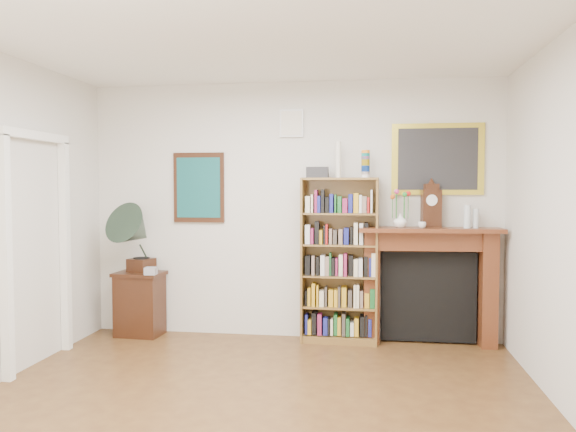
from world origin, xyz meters
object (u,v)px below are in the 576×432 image
object	(u,v)px
mantel_clock	(431,206)
bottle_left	(467,217)
side_cabinet	(140,304)
teacup	(422,225)
bookshelf	(340,251)
fireplace	(429,275)
bottle_right	(476,218)
flower_vase	(400,221)
gramophone	(136,233)
cd_stack	(151,271)

from	to	relation	value
mantel_clock	bottle_left	xyz separation A→B (m)	(0.35, -0.06, -0.10)
side_cabinet	teacup	xyz separation A→B (m)	(3.06, -0.03, 0.91)
bookshelf	fireplace	xyz separation A→B (m)	(0.93, 0.06, -0.25)
side_cabinet	bookshelf	bearing A→B (deg)	4.66
side_cabinet	bottle_right	bearing A→B (deg)	4.50
fireplace	mantel_clock	distance (m)	0.72
bottle_left	fireplace	bearing A→B (deg)	168.58
mantel_clock	bookshelf	bearing A→B (deg)	171.59
side_cabinet	flower_vase	size ratio (longest dim) A/B	4.89
bottle_left	mantel_clock	bearing A→B (deg)	171.12
fireplace	mantel_clock	xyz separation A→B (m)	(0.01, -0.02, 0.72)
fireplace	bottle_left	distance (m)	0.73
gramophone	flower_vase	world-z (taller)	gramophone
gramophone	bottle_left	size ratio (longest dim) A/B	3.25
bookshelf	teacup	distance (m)	0.89
gramophone	fireplace	bearing A→B (deg)	20.68
fireplace	teacup	world-z (taller)	teacup
flower_vase	bottle_right	size ratio (longest dim) A/B	0.73
bookshelf	mantel_clock	size ratio (longest dim) A/B	4.44
flower_vase	bottle_left	bearing A→B (deg)	0.23
fireplace	flower_vase	size ratio (longest dim) A/B	10.20
mantel_clock	bottle_right	distance (m)	0.46
fireplace	gramophone	world-z (taller)	gramophone
flower_vase	teacup	xyz separation A→B (m)	(0.22, -0.05, -0.04)
bookshelf	bottle_left	distance (m)	1.35
side_cabinet	flower_vase	world-z (taller)	flower_vase
mantel_clock	teacup	size ratio (longest dim) A/B	5.55
side_cabinet	bottle_left	world-z (taller)	bottle_left
side_cabinet	mantel_clock	distance (m)	3.35
bottle_right	flower_vase	bearing A→B (deg)	-177.21
bookshelf	side_cabinet	xyz separation A→B (m)	(-2.22, -0.04, -0.62)
side_cabinet	teacup	size ratio (longest dim) A/B	8.66
side_cabinet	gramophone	size ratio (longest dim) A/B	0.91
bookshelf	fireplace	distance (m)	0.97
bookshelf	cd_stack	size ratio (longest dim) A/B	16.83
fireplace	bookshelf	bearing A→B (deg)	-179.69
bottle_right	mantel_clock	bearing A→B (deg)	177.31
bookshelf	gramophone	bearing A→B (deg)	-174.81
cd_stack	side_cabinet	bearing A→B (deg)	142.52
gramophone	mantel_clock	world-z (taller)	mantel_clock
flower_vase	bottle_left	distance (m)	0.67
cd_stack	teacup	xyz separation A→B (m)	(2.87, 0.12, 0.52)
bookshelf	flower_vase	distance (m)	0.71
side_cabinet	fireplace	xyz separation A→B (m)	(3.15, 0.10, 0.38)
teacup	bottle_left	world-z (taller)	bottle_left
teacup	bottle_left	xyz separation A→B (m)	(0.46, 0.05, 0.09)
gramophone	bookshelf	bearing A→B (deg)	20.55
mantel_clock	bottle_right	world-z (taller)	mantel_clock
bookshelf	cd_stack	distance (m)	2.05
mantel_clock	bottle_left	size ratio (longest dim) A/B	1.90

